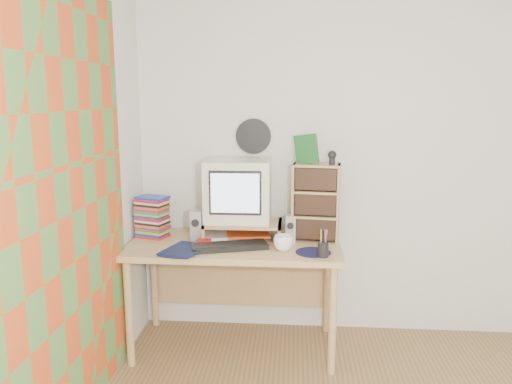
% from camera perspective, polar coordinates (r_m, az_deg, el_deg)
% --- Properties ---
extents(back_wall, '(3.50, 0.00, 3.50)m').
position_cam_1_polar(back_wall, '(3.63, 14.55, 3.28)').
color(back_wall, silver).
rests_on(back_wall, floor).
extents(left_wall, '(0.00, 3.50, 3.50)m').
position_cam_1_polar(left_wall, '(2.16, -26.71, -2.54)').
color(left_wall, silver).
rests_on(left_wall, floor).
extents(curtain, '(0.00, 2.20, 2.20)m').
position_cam_1_polar(curtain, '(2.57, -20.30, -2.32)').
color(curtain, '#CC4B1C').
rests_on(curtain, left_wall).
extents(wall_disc, '(0.25, 0.02, 0.25)m').
position_cam_1_polar(wall_disc, '(3.55, -0.30, 6.38)').
color(wall_disc, black).
rests_on(wall_disc, back_wall).
extents(desk, '(1.40, 0.70, 0.75)m').
position_cam_1_polar(desk, '(3.44, -2.36, -7.66)').
color(desk, '#DBB576').
rests_on(desk, floor).
extents(monitor_riser, '(0.52, 0.30, 0.12)m').
position_cam_1_polar(monitor_riser, '(3.40, -1.48, -3.83)').
color(monitor_riser, tan).
rests_on(monitor_riser, desk).
extents(crt_monitor, '(0.44, 0.44, 0.42)m').
position_cam_1_polar(crt_monitor, '(3.40, -2.06, 0.22)').
color(crt_monitor, silver).
rests_on(crt_monitor, monitor_riser).
extents(speaker_left, '(0.08, 0.08, 0.21)m').
position_cam_1_polar(speaker_left, '(3.37, -6.81, -3.88)').
color(speaker_left, '#A9A8AD').
rests_on(speaker_left, desk).
extents(speaker_right, '(0.07, 0.07, 0.18)m').
position_cam_1_polar(speaker_right, '(3.36, 3.95, -4.16)').
color(speaker_right, '#A9A8AD').
rests_on(speaker_right, desk).
extents(keyboard, '(0.51, 0.30, 0.03)m').
position_cam_1_polar(keyboard, '(3.21, -3.05, -6.22)').
color(keyboard, black).
rests_on(keyboard, desk).
extents(dvd_stack, '(0.23, 0.20, 0.28)m').
position_cam_1_polar(dvd_stack, '(3.51, -11.82, -2.79)').
color(dvd_stack, brown).
rests_on(dvd_stack, desk).
extents(cd_rack, '(0.33, 0.20, 0.52)m').
position_cam_1_polar(cd_rack, '(3.37, 6.87, -1.18)').
color(cd_rack, tan).
rests_on(cd_rack, desk).
extents(mug, '(0.15, 0.15, 0.10)m').
position_cam_1_polar(mug, '(3.16, 3.15, -5.85)').
color(mug, white).
rests_on(mug, desk).
extents(diary, '(0.31, 0.27, 0.05)m').
position_cam_1_polar(diary, '(3.22, -9.88, -6.10)').
color(diary, '#111A3E').
rests_on(diary, desk).
extents(mousepad, '(0.22, 0.22, 0.00)m').
position_cam_1_polar(mousepad, '(3.15, 6.57, -6.86)').
color(mousepad, black).
rests_on(mousepad, desk).
extents(pen_cup, '(0.08, 0.08, 0.13)m').
position_cam_1_polar(pen_cup, '(3.06, 7.69, -6.18)').
color(pen_cup, black).
rests_on(pen_cup, desk).
extents(papers, '(0.36, 0.29, 0.04)m').
position_cam_1_polar(papers, '(3.45, -2.19, -4.89)').
color(papers, white).
rests_on(papers, desk).
extents(red_box, '(0.09, 0.06, 0.04)m').
position_cam_1_polar(red_box, '(3.27, -5.96, -5.80)').
color(red_box, '#AD1214').
rests_on(red_box, desk).
extents(game_box, '(0.15, 0.08, 0.19)m').
position_cam_1_polar(game_box, '(3.33, 5.78, 4.90)').
color(game_box, '#195721').
rests_on(game_box, cd_rack).
extents(webcam, '(0.06, 0.06, 0.09)m').
position_cam_1_polar(webcam, '(3.28, 8.70, 3.89)').
color(webcam, black).
rests_on(webcam, cd_rack).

